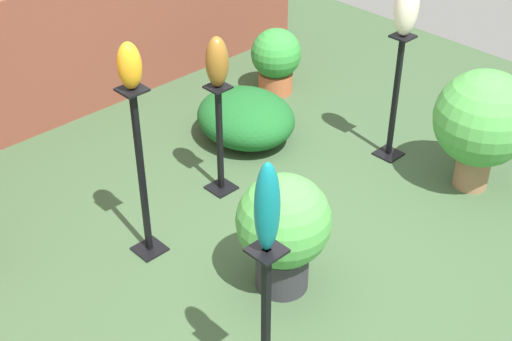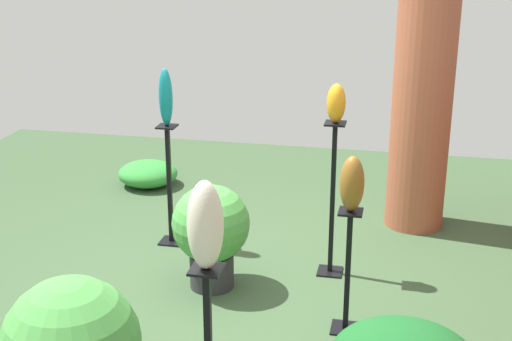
{
  "view_description": "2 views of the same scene",
  "coord_description": "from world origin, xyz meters",
  "px_view_note": "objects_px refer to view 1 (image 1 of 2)",
  "views": [
    {
      "loc": [
        -2.66,
        -2.55,
        3.28
      ],
      "look_at": [
        -0.19,
        0.03,
        0.83
      ],
      "focal_mm": 50.0,
      "sensor_mm": 36.0,
      "label": 1
    },
    {
      "loc": [
        4.69,
        1.22,
        2.69
      ],
      "look_at": [
        0.02,
        0.22,
        1.04
      ],
      "focal_mm": 50.0,
      "sensor_mm": 36.0,
      "label": 2
    }
  ],
  "objects_px": {
    "pedestal_ivory": "(395,103)",
    "art_vase_bronze": "(217,62)",
    "art_vase_amber": "(129,66)",
    "potted_plant_walkway_edge": "(276,58)",
    "pedestal_amber": "(142,182)",
    "art_vase_teal": "(267,208)",
    "potted_plant_mid_left": "(283,227)",
    "pedestal_bronze": "(220,145)",
    "pedestal_teal": "(266,336)",
    "potted_plant_front_right": "(483,121)",
    "art_vase_ivory": "(407,6)"
  },
  "relations": [
    {
      "from": "pedestal_ivory",
      "to": "art_vase_bronze",
      "type": "relative_size",
      "value": 2.83
    },
    {
      "from": "art_vase_amber",
      "to": "potted_plant_walkway_edge",
      "type": "height_order",
      "value": "art_vase_amber"
    },
    {
      "from": "pedestal_amber",
      "to": "art_vase_bronze",
      "type": "relative_size",
      "value": 3.33
    },
    {
      "from": "art_vase_bronze",
      "to": "art_vase_teal",
      "type": "relative_size",
      "value": 0.78
    },
    {
      "from": "potted_plant_walkway_edge",
      "to": "potted_plant_mid_left",
      "type": "height_order",
      "value": "potted_plant_mid_left"
    },
    {
      "from": "potted_plant_mid_left",
      "to": "pedestal_bronze",
      "type": "bearing_deg",
      "value": 68.53
    },
    {
      "from": "pedestal_teal",
      "to": "potted_plant_mid_left",
      "type": "xyz_separation_m",
      "value": [
        0.72,
        0.57,
        -0.01
      ]
    },
    {
      "from": "potted_plant_walkway_edge",
      "to": "art_vase_bronze",
      "type": "bearing_deg",
      "value": -149.75
    },
    {
      "from": "potted_plant_front_right",
      "to": "potted_plant_walkway_edge",
      "type": "relative_size",
      "value": 1.53
    },
    {
      "from": "art_vase_bronze",
      "to": "pedestal_amber",
      "type": "bearing_deg",
      "value": -166.47
    },
    {
      "from": "pedestal_ivory",
      "to": "potted_plant_walkway_edge",
      "type": "height_order",
      "value": "pedestal_ivory"
    },
    {
      "from": "pedestal_ivory",
      "to": "potted_plant_walkway_edge",
      "type": "relative_size",
      "value": 1.68
    },
    {
      "from": "pedestal_amber",
      "to": "art_vase_ivory",
      "type": "relative_size",
      "value": 2.74
    },
    {
      "from": "art_vase_teal",
      "to": "pedestal_amber",
      "type": "bearing_deg",
      "value": 78.62
    },
    {
      "from": "potted_plant_front_right",
      "to": "pedestal_teal",
      "type": "bearing_deg",
      "value": -172.58
    },
    {
      "from": "art_vase_ivory",
      "to": "potted_plant_walkway_edge",
      "type": "bearing_deg",
      "value": 85.62
    },
    {
      "from": "art_vase_ivory",
      "to": "potted_plant_front_right",
      "type": "relative_size",
      "value": 0.47
    },
    {
      "from": "pedestal_ivory",
      "to": "pedestal_teal",
      "type": "bearing_deg",
      "value": -157.03
    },
    {
      "from": "pedestal_teal",
      "to": "art_vase_teal",
      "type": "xyz_separation_m",
      "value": [
        0.0,
        0.0,
        0.84
      ]
    },
    {
      "from": "art_vase_teal",
      "to": "art_vase_bronze",
      "type": "bearing_deg",
      "value": 55.46
    },
    {
      "from": "art_vase_bronze",
      "to": "potted_plant_walkway_edge",
      "type": "relative_size",
      "value": 0.6
    },
    {
      "from": "art_vase_amber",
      "to": "potted_plant_walkway_edge",
      "type": "bearing_deg",
      "value": 24.54
    },
    {
      "from": "pedestal_ivory",
      "to": "potted_plant_front_right",
      "type": "xyz_separation_m",
      "value": [
        0.11,
        -0.71,
        0.09
      ]
    },
    {
      "from": "potted_plant_walkway_edge",
      "to": "pedestal_bronze",
      "type": "bearing_deg",
      "value": -149.75
    },
    {
      "from": "pedestal_amber",
      "to": "pedestal_ivory",
      "type": "distance_m",
      "value": 2.23
    },
    {
      "from": "art_vase_amber",
      "to": "potted_plant_walkway_edge",
      "type": "distance_m",
      "value": 2.75
    },
    {
      "from": "pedestal_ivory",
      "to": "art_vase_bronze",
      "type": "distance_m",
      "value": 1.59
    },
    {
      "from": "art_vase_bronze",
      "to": "art_vase_ivory",
      "type": "height_order",
      "value": "art_vase_ivory"
    },
    {
      "from": "potted_plant_mid_left",
      "to": "potted_plant_front_right",
      "type": "bearing_deg",
      "value": -7.11
    },
    {
      "from": "pedestal_ivory",
      "to": "potted_plant_mid_left",
      "type": "height_order",
      "value": "pedestal_ivory"
    },
    {
      "from": "art_vase_bronze",
      "to": "potted_plant_walkway_edge",
      "type": "distance_m",
      "value": 1.84
    },
    {
      "from": "pedestal_ivory",
      "to": "art_vase_teal",
      "type": "relative_size",
      "value": 2.19
    },
    {
      "from": "art_vase_bronze",
      "to": "potted_plant_walkway_edge",
      "type": "height_order",
      "value": "art_vase_bronze"
    },
    {
      "from": "pedestal_bronze",
      "to": "art_vase_ivory",
      "type": "xyz_separation_m",
      "value": [
        1.34,
        -0.61,
        0.9
      ]
    },
    {
      "from": "potted_plant_front_right",
      "to": "pedestal_amber",
      "type": "bearing_deg",
      "value": 154.11
    },
    {
      "from": "pedestal_bronze",
      "to": "art_vase_teal",
      "type": "height_order",
      "value": "art_vase_teal"
    },
    {
      "from": "art_vase_bronze",
      "to": "potted_plant_mid_left",
      "type": "relative_size",
      "value": 0.46
    },
    {
      "from": "pedestal_amber",
      "to": "pedestal_teal",
      "type": "bearing_deg",
      "value": -101.38
    },
    {
      "from": "art_vase_amber",
      "to": "pedestal_amber",
      "type": "bearing_deg",
      "value": 90.0
    },
    {
      "from": "pedestal_bronze",
      "to": "pedestal_ivory",
      "type": "distance_m",
      "value": 1.47
    },
    {
      "from": "art_vase_amber",
      "to": "art_vase_teal",
      "type": "bearing_deg",
      "value": -101.38
    },
    {
      "from": "pedestal_bronze",
      "to": "pedestal_amber",
      "type": "bearing_deg",
      "value": -166.47
    },
    {
      "from": "potted_plant_walkway_edge",
      "to": "art_vase_teal",
      "type": "bearing_deg",
      "value": -135.98
    },
    {
      "from": "art_vase_teal",
      "to": "art_vase_ivory",
      "type": "distance_m",
      "value": 2.7
    },
    {
      "from": "art_vase_amber",
      "to": "potted_plant_front_right",
      "type": "xyz_separation_m",
      "value": [
        2.3,
        -1.12,
        -0.84
      ]
    },
    {
      "from": "art_vase_amber",
      "to": "potted_plant_front_right",
      "type": "height_order",
      "value": "art_vase_amber"
    },
    {
      "from": "pedestal_teal",
      "to": "potted_plant_walkway_edge",
      "type": "height_order",
      "value": "pedestal_teal"
    },
    {
      "from": "pedestal_bronze",
      "to": "potted_plant_walkway_edge",
      "type": "xyz_separation_m",
      "value": [
        1.45,
        0.85,
        -0.05
      ]
    },
    {
      "from": "pedestal_bronze",
      "to": "potted_plant_walkway_edge",
      "type": "bearing_deg",
      "value": 30.25
    },
    {
      "from": "art_vase_bronze",
      "to": "art_vase_ivory",
      "type": "xyz_separation_m",
      "value": [
        1.34,
        -0.61,
        0.22
      ]
    }
  ]
}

